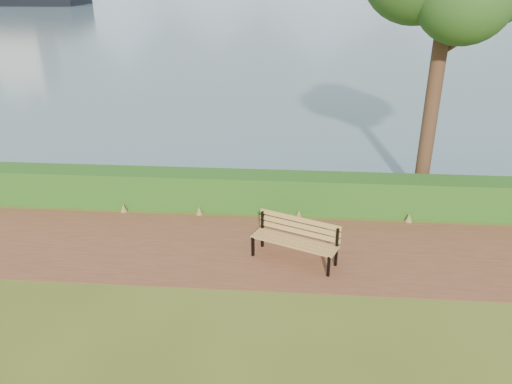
{
  "coord_description": "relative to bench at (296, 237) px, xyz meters",
  "views": [
    {
      "loc": [
        1.4,
        -9.98,
        6.04
      ],
      "look_at": [
        0.52,
        1.2,
        1.1
      ],
      "focal_mm": 35.0,
      "sensor_mm": 36.0,
      "label": 1
    }
  ],
  "objects": [
    {
      "name": "hedge",
      "position": [
        -1.53,
        2.64,
        -0.07
      ],
      "size": [
        32.0,
        0.85,
        1.0
      ],
      "primitive_type": "cube",
      "color": "#1A4814",
      "rests_on": "ground"
    },
    {
      "name": "ground",
      "position": [
        -1.53,
        0.04,
        -0.57
      ],
      "size": [
        140.0,
        140.0,
        0.0
      ],
      "primitive_type": "plane",
      "color": "#485518",
      "rests_on": "ground"
    },
    {
      "name": "path",
      "position": [
        -1.53,
        0.34,
        -0.57
      ],
      "size": [
        40.0,
        3.4,
        0.01
      ],
      "primitive_type": "cube",
      "color": "brown",
      "rests_on": "ground"
    },
    {
      "name": "bench",
      "position": [
        0.0,
        0.0,
        0.0
      ],
      "size": [
        2.04,
        1.3,
        0.99
      ],
      "rotation": [
        0.0,
        0.0,
        -0.4
      ],
      "color": "black",
      "rests_on": "ground"
    }
  ]
}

